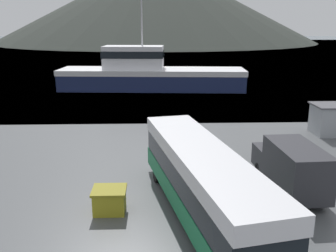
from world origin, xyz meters
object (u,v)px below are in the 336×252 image
delivery_van (291,166)px  dock_kiosk (333,119)px  fishing_boat (148,73)px  tour_bus (202,180)px  storage_bin (110,200)px

delivery_van → dock_kiosk: (6.90, 10.01, -0.16)m
delivery_van → fishing_boat: bearing=100.7°
tour_bus → dock_kiosk: size_ratio=3.90×
tour_bus → fishing_boat: fishing_boat is taller
dock_kiosk → fishing_boat: bearing=124.3°
tour_bus → storage_bin: size_ratio=8.10×
fishing_boat → dock_kiosk: fishing_boat is taller
tour_bus → fishing_boat: size_ratio=0.51×
tour_bus → storage_bin: 4.34m
fishing_boat → storage_bin: (-1.26, -33.39, -1.53)m
tour_bus → storage_bin: tour_bus is taller
storage_bin → dock_kiosk: size_ratio=0.48×
fishing_boat → storage_bin: fishing_boat is taller
delivery_van → dock_kiosk: size_ratio=1.90×
storage_bin → fishing_boat: bearing=87.8°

